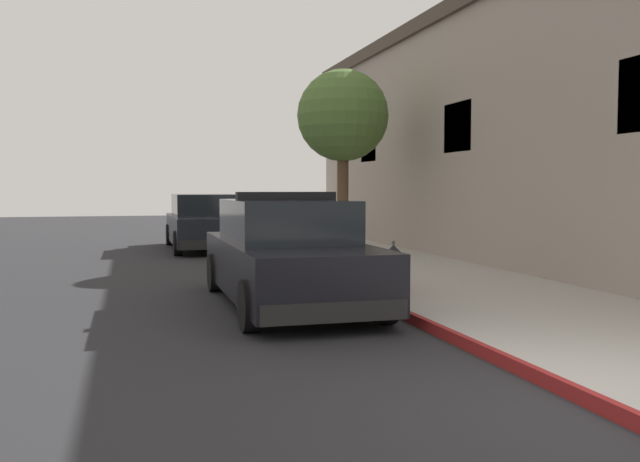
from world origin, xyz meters
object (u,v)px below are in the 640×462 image
(parked_car_silver_ahead, at_px, (204,223))
(street_tree, at_px, (343,117))
(police_cruiser, at_px, (287,255))
(fire_hydrant, at_px, (394,266))

(parked_car_silver_ahead, distance_m, street_tree, 5.38)
(parked_car_silver_ahead, relative_size, street_tree, 1.08)
(police_cruiser, xyz_separation_m, parked_car_silver_ahead, (-0.18, 9.76, -0.00))
(police_cruiser, relative_size, street_tree, 1.08)
(police_cruiser, xyz_separation_m, fire_hydrant, (1.82, 0.34, -0.26))
(street_tree, bearing_deg, parked_car_silver_ahead, 130.41)
(parked_car_silver_ahead, xyz_separation_m, fire_hydrant, (2.00, -9.42, -0.26))
(fire_hydrant, distance_m, street_tree, 6.67)
(police_cruiser, xyz_separation_m, street_tree, (2.82, 6.23, 2.72))
(fire_hydrant, height_order, street_tree, street_tree)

